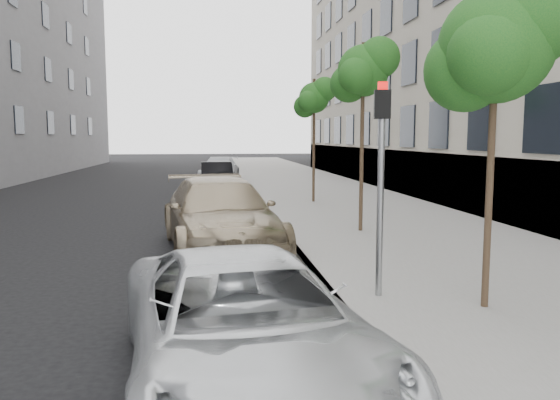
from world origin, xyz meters
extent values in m
plane|color=black|center=(0.00, 0.00, 0.00)|extent=(160.00, 160.00, 0.00)
cube|color=gray|center=(4.30, 24.00, 0.07)|extent=(6.40, 72.00, 0.14)
cube|color=#9E9B93|center=(1.18, 24.00, 0.07)|extent=(0.15, 72.00, 0.14)
cylinder|color=#38281C|center=(3.20, 1.50, 2.32)|extent=(0.10, 0.10, 4.35)
sphere|color=#16561D|center=(3.20, 1.50, 3.79)|extent=(1.55, 1.55, 1.55)
sphere|color=#16561D|center=(3.55, 1.30, 4.09)|extent=(1.24, 1.24, 1.24)
sphere|color=#16561D|center=(2.90, 1.75, 3.49)|extent=(1.17, 1.17, 1.17)
cylinder|color=#38281C|center=(3.20, 8.00, 2.54)|extent=(0.10, 0.10, 4.79)
sphere|color=#16561D|center=(3.20, 8.00, 4.23)|extent=(1.30, 1.30, 1.30)
sphere|color=#16561D|center=(3.55, 7.80, 4.53)|extent=(1.04, 1.04, 1.04)
sphere|color=#16561D|center=(2.90, 8.25, 3.93)|extent=(0.98, 0.98, 0.98)
cylinder|color=#38281C|center=(3.20, 14.50, 2.43)|extent=(0.10, 0.10, 4.57)
sphere|color=#16561D|center=(3.20, 14.50, 4.01)|extent=(1.14, 1.14, 1.14)
sphere|color=#16561D|center=(3.55, 14.30, 4.31)|extent=(0.91, 0.91, 0.91)
sphere|color=#16561D|center=(2.90, 14.75, 3.71)|extent=(0.85, 0.85, 0.85)
cylinder|color=#939699|center=(1.86, 2.24, 1.49)|extent=(0.10, 0.10, 2.69)
cube|color=black|center=(1.86, 2.24, 3.04)|extent=(0.27, 0.23, 0.42)
cube|color=red|center=(1.86, 2.24, 3.31)|extent=(0.16, 0.13, 0.12)
imported|color=silver|center=(-0.37, -0.44, 0.68)|extent=(2.92, 5.18, 1.37)
imported|color=tan|center=(-0.48, 6.49, 0.81)|extent=(3.01, 5.87, 1.63)
imported|color=#11123A|center=(-0.23, 13.02, 0.66)|extent=(2.11, 4.05, 1.32)
imported|color=black|center=(-0.35, 20.51, 0.69)|extent=(1.56, 4.22, 1.38)
imported|color=#A9ADB1|center=(-0.10, 25.66, 0.71)|extent=(2.64, 5.15, 1.43)
camera|label=1|loc=(-0.70, -5.68, 2.56)|focal=35.00mm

